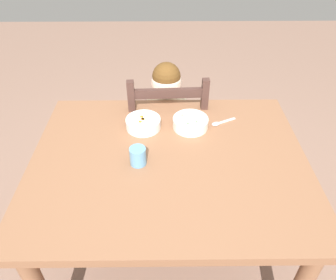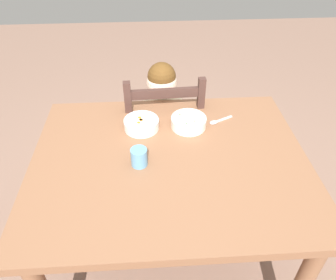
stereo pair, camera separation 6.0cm
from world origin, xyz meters
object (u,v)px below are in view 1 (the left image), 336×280
(dining_chair, at_px, (167,139))
(drinking_cup, at_px, (138,156))
(bowl_of_carrots, at_px, (143,123))
(bowl_of_peas, at_px, (190,123))
(spoon, at_px, (219,123))
(child_figure, at_px, (167,117))
(dining_table, at_px, (169,177))

(dining_chair, xyz_separation_m, drinking_cup, (-0.13, -0.56, 0.36))
(dining_chair, height_order, bowl_of_carrots, dining_chair)
(bowl_of_peas, height_order, drinking_cup, drinking_cup)
(spoon, height_order, drinking_cup, drinking_cup)
(dining_chair, bearing_deg, drinking_cup, -102.83)
(child_figure, relative_size, bowl_of_peas, 5.60)
(child_figure, xyz_separation_m, bowl_of_peas, (0.11, -0.29, 0.17))
(bowl_of_peas, xyz_separation_m, bowl_of_carrots, (-0.23, 0.00, -0.00))
(child_figure, relative_size, drinking_cup, 11.79)
(bowl_of_peas, bearing_deg, spoon, 10.57)
(bowl_of_peas, bearing_deg, bowl_of_carrots, 179.99)
(child_figure, xyz_separation_m, spoon, (0.26, -0.27, 0.15))
(spoon, xyz_separation_m, drinking_cup, (-0.39, -0.28, 0.04))
(dining_table, relative_size, bowl_of_peas, 7.04)
(child_figure, distance_m, bowl_of_peas, 0.36)
(dining_chair, distance_m, drinking_cup, 0.67)
(child_figure, height_order, spoon, child_figure)
(dining_chair, bearing_deg, spoon, -46.32)
(dining_table, distance_m, bowl_of_peas, 0.29)
(dining_table, xyz_separation_m, dining_chair, (-0.01, 0.53, -0.21))
(spoon, distance_m, drinking_cup, 0.48)
(dining_chair, xyz_separation_m, bowl_of_carrots, (-0.12, -0.30, 0.34))
(bowl_of_carrots, bearing_deg, dining_chair, 68.57)
(dining_chair, height_order, spoon, dining_chair)
(spoon, bearing_deg, drinking_cup, -143.57)
(child_figure, distance_m, drinking_cup, 0.59)
(spoon, relative_size, drinking_cup, 1.62)
(bowl_of_peas, bearing_deg, dining_table, -114.87)
(dining_chair, xyz_separation_m, spoon, (0.26, -0.27, 0.32))
(bowl_of_carrots, xyz_separation_m, spoon, (0.38, 0.03, -0.02))
(bowl_of_peas, distance_m, spoon, 0.15)
(child_figure, bearing_deg, dining_chair, 69.25)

